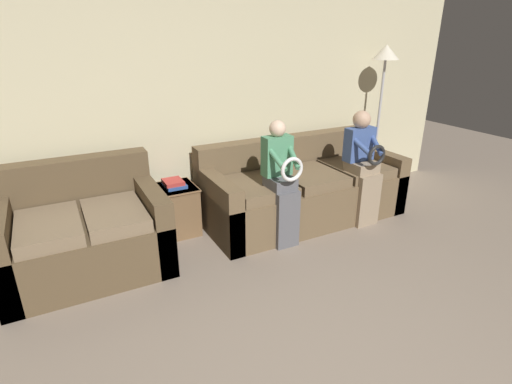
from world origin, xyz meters
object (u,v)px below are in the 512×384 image
Objects in this scene: couch_side at (85,234)px; child_right_seated at (363,163)px; floor_lamp at (384,71)px; book_stack at (174,183)px; child_left_seated at (282,179)px; couch_main at (302,190)px; side_shelf at (176,209)px.

child_right_seated is (2.80, -0.38, 0.34)m from couch_side.
couch_side is at bearing -175.64° from floor_lamp.
book_stack is at bearing 160.11° from child_right_seated.
child_left_seated reaches higher than book_stack.
couch_side is 1.85m from child_left_seated.
book_stack is (-0.86, 0.69, -0.12)m from child_left_seated.
floor_lamp reaches higher than couch_side.
couch_main is 1.67× the size of couch_side.
child_left_seated is at bearing -179.79° from child_right_seated.
floor_lamp is (2.68, -0.03, 1.00)m from book_stack.
couch_main is 0.73m from child_right_seated.
couch_side is at bearing 167.94° from child_left_seated.
child_right_seated is (1.03, 0.00, 0.01)m from child_left_seated.
floor_lamp is at bearing 19.77° from child_left_seated.
floor_lamp reaches higher than side_shelf.
side_shelf is 2.98m from floor_lamp.
child_right_seated is 2.05m from side_shelf.
child_left_seated is 1.00× the size of child_right_seated.
couch_side is at bearing -179.76° from couch_main.
side_shelf is at bearing -120.37° from book_stack.
couch_side is 2.61× the size of side_shelf.
book_stack is (0.91, 0.31, 0.21)m from couch_side.
floor_lamp is (1.31, 0.26, 1.22)m from couch_main.
child_right_seated reaches higher than child_left_seated.
child_right_seated is at bearing -19.89° from book_stack.
child_left_seated is 1.18m from side_shelf.
couch_main is at bearing 37.22° from child_left_seated.
side_shelf is 0.28× the size of floor_lamp.
child_right_seated is 0.66× the size of floor_lamp.
child_left_seated is at bearing -160.23° from floor_lamp.
couch_side is 0.99m from book_stack.
couch_main is at bearing -11.87° from side_shelf.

